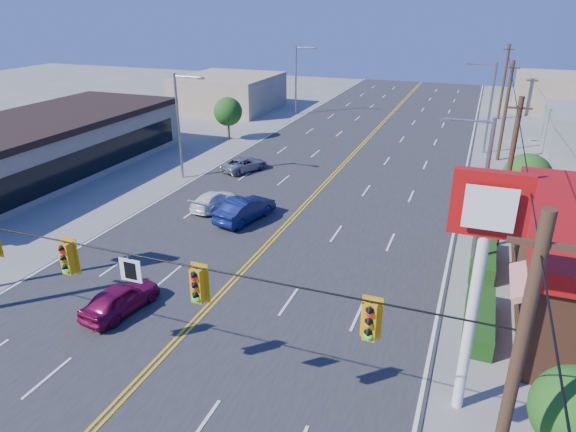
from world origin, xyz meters
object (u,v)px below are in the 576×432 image
(car_silver, at_px, (245,165))
(car_white, at_px, (214,201))
(signal_span, at_px, (98,279))
(car_blue, at_px, (245,210))
(car_magenta, at_px, (120,300))
(kfc_pylon, at_px, (482,249))

(car_silver, bearing_deg, car_white, 125.51)
(signal_span, bearing_deg, car_silver, 105.50)
(car_blue, relative_size, car_white, 1.17)
(signal_span, distance_m, car_white, 18.40)
(signal_span, xyz_separation_m, car_magenta, (-3.36, 4.63, -4.23))
(signal_span, xyz_separation_m, car_blue, (-2.59, 15.96, -4.14))
(car_blue, height_order, car_silver, car_blue)
(car_silver, bearing_deg, signal_span, 129.82)
(kfc_pylon, relative_size, car_blue, 1.87)
(signal_span, relative_size, kfc_pylon, 2.86)
(kfc_pylon, distance_m, car_white, 21.74)
(car_silver, bearing_deg, car_blue, 139.85)
(car_magenta, height_order, car_blue, car_blue)
(car_magenta, bearing_deg, kfc_pylon, -174.28)
(kfc_pylon, xyz_separation_m, car_silver, (-18.09, 21.15, -5.49))
(car_white, relative_size, car_silver, 0.97)
(signal_span, bearing_deg, car_magenta, 125.94)
(kfc_pylon, bearing_deg, car_blue, 138.89)
(kfc_pylon, distance_m, car_silver, 28.37)
(signal_span, bearing_deg, car_white, 107.49)
(kfc_pylon, bearing_deg, car_silver, 130.55)
(car_magenta, relative_size, car_silver, 0.96)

